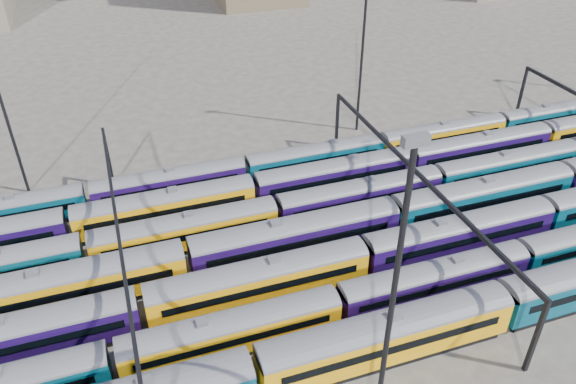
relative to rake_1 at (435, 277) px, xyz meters
name	(u,v)px	position (x,y,z in m)	size (l,w,h in m)	color
ground	(323,249)	(-7.11, 10.00, -2.50)	(500.00, 500.00, 0.00)	#46403B
rake_1	(435,277)	(0.00, 0.00, 0.00)	(135.68, 2.84, 4.76)	black
rake_2	(141,305)	(-26.37, 5.00, 0.27)	(128.56, 3.13, 5.28)	black
rake_3	(187,257)	(-21.42, 10.00, 0.40)	(134.13, 3.27, 5.52)	black
rake_4	(277,210)	(-10.64, 15.00, 0.08)	(119.79, 2.92, 4.91)	black
rake_5	(335,172)	(-1.55, 20.00, 0.13)	(142.43, 2.98, 5.01)	black
rake_6	(382,144)	(7.24, 25.00, -0.11)	(111.38, 2.72, 4.56)	black
gantry_1	(119,237)	(-27.11, 10.00, 4.29)	(0.35, 40.35, 8.03)	black
gantry_2	(414,179)	(2.89, 10.00, 4.29)	(0.35, 40.35, 8.03)	black
mast_2	(391,309)	(-12.11, -12.00, 11.47)	(1.40, 0.50, 25.60)	black
mast_3	(363,36)	(7.89, 34.00, 11.47)	(1.40, 0.50, 25.60)	black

